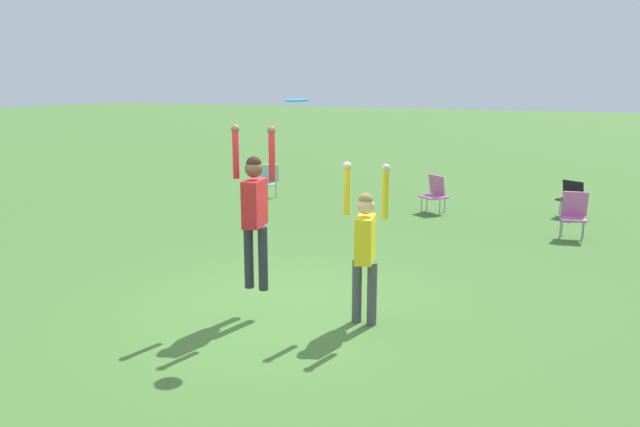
% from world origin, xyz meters
% --- Properties ---
extents(ground_plane, '(120.00, 120.00, 0.00)m').
position_xyz_m(ground_plane, '(0.00, 0.00, 0.00)').
color(ground_plane, '#477533').
extents(person_jumping, '(0.62, 0.50, 2.07)m').
position_xyz_m(person_jumping, '(-0.17, -0.25, 1.44)').
color(person_jumping, '#2D2D38').
rests_on(person_jumping, ground_plane).
extents(person_defending, '(0.59, 0.48, 2.00)m').
position_xyz_m(person_defending, '(1.18, 0.08, 1.05)').
color(person_defending, '#4C4C51').
rests_on(person_defending, ground_plane).
extents(frisbee, '(0.28, 0.28, 0.03)m').
position_xyz_m(frisbee, '(0.42, -0.23, 2.72)').
color(frisbee, '#2D9EDB').
extents(camping_chair_1, '(0.66, 0.71, 0.79)m').
position_xyz_m(camping_chair_1, '(2.94, 7.84, 0.46)').
color(camping_chair_1, gray).
rests_on(camping_chair_1, ground_plane).
extents(camping_chair_2, '(0.67, 0.74, 0.85)m').
position_xyz_m(camping_chair_2, '(-4.26, 6.85, 0.48)').
color(camping_chair_2, gray).
rests_on(camping_chair_2, ground_plane).
extents(camping_chair_3, '(0.53, 0.58, 0.90)m').
position_xyz_m(camping_chair_3, '(3.13, 5.76, 0.51)').
color(camping_chair_3, gray).
rests_on(camping_chair_3, ground_plane).
extents(camping_chair_4, '(0.69, 0.76, 0.85)m').
position_xyz_m(camping_chair_4, '(0.10, 6.96, 0.48)').
color(camping_chair_4, gray).
rests_on(camping_chair_4, ground_plane).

